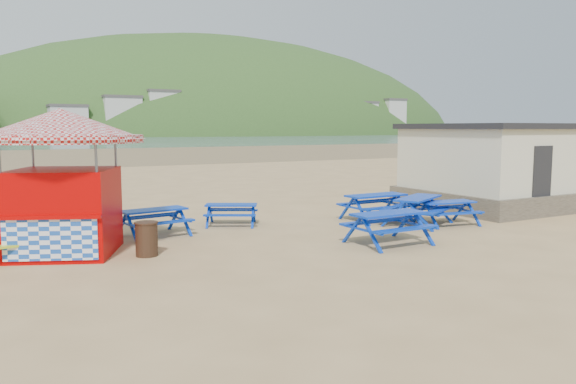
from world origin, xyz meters
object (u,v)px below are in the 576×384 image
picnic_table_yellow (19,243)px  amenity_block (510,165)px  picnic_table_blue_b (231,215)px  ice_cream_kiosk (63,163)px  picnic_table_blue_a (154,222)px  litter_bin (147,239)px

picnic_table_yellow → amenity_block: size_ratio=0.27×
picnic_table_blue_b → picnic_table_yellow: size_ratio=1.01×
ice_cream_kiosk → amenity_block: (16.25, 0.63, -0.60)m
picnic_table_blue_b → picnic_table_yellow: bearing=-134.4°
picnic_table_blue_a → amenity_block: size_ratio=0.27×
picnic_table_yellow → litter_bin: bearing=-31.1°
litter_bin → picnic_table_blue_b: bearing=40.3°
picnic_table_blue_b → amenity_block: 11.35m
picnic_table_blue_a → picnic_table_yellow: picnic_table_blue_a is taller
litter_bin → picnic_table_blue_a: bearing=70.4°
picnic_table_yellow → ice_cream_kiosk: ice_cream_kiosk is taller
ice_cream_kiosk → amenity_block: 16.28m
picnic_table_blue_a → litter_bin: bearing=-118.0°
picnic_table_blue_a → picnic_table_yellow: (-3.48, -1.25, -0.01)m
picnic_table_blue_b → litter_bin: size_ratio=2.45×
litter_bin → amenity_block: (14.63, 1.79, 1.16)m
picnic_table_blue_b → ice_cream_kiosk: (-5.03, -1.72, 1.84)m
picnic_table_blue_b → litter_bin: bearing=-110.5°
ice_cream_kiosk → amenity_block: ice_cream_kiosk is taller
amenity_block → litter_bin: bearing=-173.0°
picnic_table_blue_b → litter_bin: litter_bin is taller
picnic_table_blue_a → ice_cream_kiosk: bearing=-162.7°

